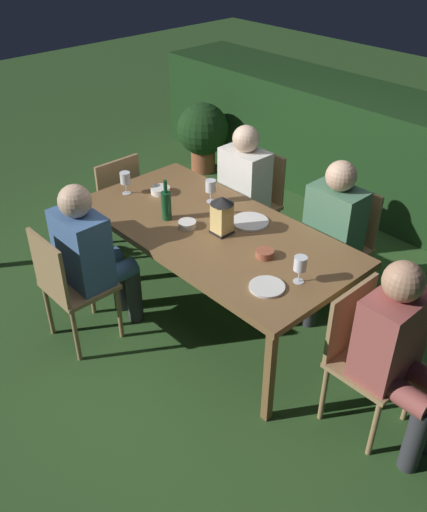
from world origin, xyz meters
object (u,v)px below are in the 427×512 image
Objects in this scene: wine_glass_a at (125,179)px; bowl_olives at (187,224)px; person_in_green at (328,232)px; chair_side_left_a at (69,283)px; lantern_centerpiece at (222,213)px; bowl_bread at (265,253)px; dining_table at (214,235)px; chair_side_right_b at (342,240)px; person_in_cream at (239,189)px; wine_glass_c at (211,187)px; green_bottle_on_table at (166,205)px; chair_head_near at (113,199)px; potted_plant_by_hedge at (203,132)px; plate_a at (250,222)px; wine_glass_b at (300,265)px; person_in_blue at (92,253)px; plate_b at (267,287)px; bowl_salad at (160,190)px; chair_head_far at (363,352)px; person_in_rust at (399,350)px; chair_side_right_a at (255,198)px.

bowl_olives is at bearing 1.33° from wine_glass_a.
chair_side_left_a is (-0.89, -1.56, -0.15)m from person_in_green.
bowl_bread is (0.38, 0.01, -0.12)m from lantern_centerpiece.
chair_side_right_b is (0.44, 0.88, -0.21)m from dining_table.
wine_glass_c is at bearing -70.69° from person_in_cream.
chair_side_right_b is at bearing 53.73° from green_bottle_on_table.
potted_plant_by_hedge is at bearing 113.38° from chair_head_near.
person_in_green is 4.54× the size of plate_a.
plate_a is at bearing 41.88° from green_bottle_on_table.
wine_glass_c is at bearing -148.90° from person_in_green.
wine_glass_b reaches higher than plate_a.
green_bottle_on_table is 0.39m from wine_glass_c.
person_in_blue is at bearing -57.08° from potted_plant_by_hedge.
dining_table is 1.25m from chair_head_near.
chair_head_near is at bearing 173.32° from plate_b.
person_in_green is at bearing 114.51° from wine_glass_b.
lantern_centerpiece is 0.67m from plate_b.
dining_table is at bearing 9.41° from wine_glass_a.
bowl_olives is (0.31, 0.56, 0.13)m from person_in_blue.
bowl_bread is (-0.31, 0.05, -0.09)m from wine_glass_b.
person_in_green reaches higher than potted_plant_by_hedge.
wine_glass_c is 1.09m from plate_b.
bowl_salad is 0.19× the size of potted_plant_by_hedge.
chair_head_far is 1.82m from person_in_blue.
person_in_blue is 1.15m from bowl_bread.
potted_plant_by_hedge is at bearing 139.93° from wine_glass_c.
person_in_rust is 6.80× the size of wine_glass_a.
plate_a is at bearing -126.15° from person_in_green.
chair_side_left_a is at bearing -90.00° from person_in_blue.
potted_plant_by_hedge is at bearing 122.92° from person_in_blue.
lantern_centerpiece is at bearing 28.82° from bowl_olives.
chair_head_near is 0.66m from bowl_salad.
green_bottle_on_table reaches higher than wine_glass_b.
wine_glass_a is 1.28m from bowl_bread.
dining_table is 0.80m from wine_glass_b.
chair_side_right_a is at bearing 154.93° from person_in_rust.
plate_b is at bearing -4.38° from green_bottle_on_table.
person_in_cream reaches higher than green_bottle_on_table.
plate_a is 1.22× the size of plate_b.
potted_plant_by_hedge is (-1.49, 0.75, -0.04)m from chair_side_right_a.
wine_glass_a reaches higher than potted_plant_by_hedge.
person_in_rust is 10.17× the size of bowl_bread.
chair_side_left_a is at bearing -97.90° from wine_glass_c.
person_in_cream is 6.80× the size of wine_glass_c.
plate_b is (-0.08, -0.18, -0.11)m from wine_glass_b.
chair_head_near is at bearing -180.00° from person_in_rust.
wine_glass_a is 1.00× the size of wine_glass_c.
lantern_centerpiece is 1.57× the size of wine_glass_b.
person_in_blue is 1.52× the size of potted_plant_by_hedge.
person_in_blue reaches higher than wine_glass_a.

